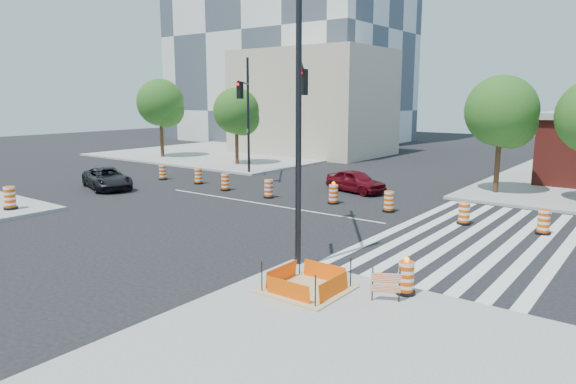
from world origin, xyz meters
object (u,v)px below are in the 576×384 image
Objects in this scene: dark_suv at (107,178)px; signal_pole_nw at (246,105)px; red_coupe at (356,181)px; signal_pole_se at (300,108)px.

signal_pole_nw reaches higher than dark_suv.
signal_pole_nw is at bearing 101.64° from red_coupe.
signal_pole_nw is (-13.23, 12.04, -0.16)m from signal_pole_se.
dark_suv is 18.05m from signal_pole_se.
dark_suv is 0.55× the size of signal_pole_se.
red_coupe is at bearing -37.85° from dark_suv.
signal_pole_se is (4.34, -11.72, 4.50)m from red_coupe.
red_coupe is 0.84× the size of dark_suv.
red_coupe is 0.46× the size of signal_pole_se.
signal_pole_se is at bearing -145.91° from red_coupe.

